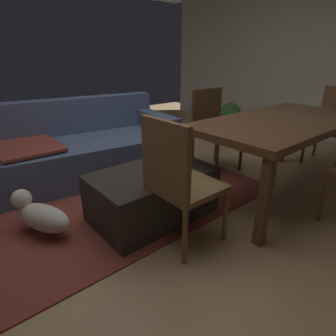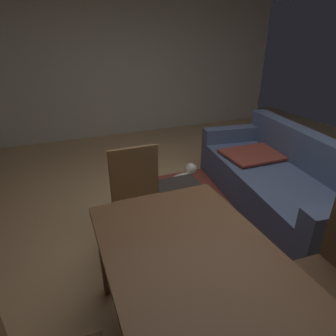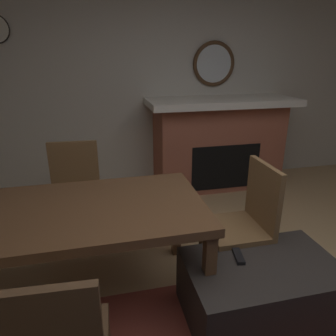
% 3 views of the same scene
% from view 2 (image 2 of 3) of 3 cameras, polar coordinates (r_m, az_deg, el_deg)
% --- Properties ---
extents(floor, '(8.34, 8.34, 0.00)m').
position_cam_2_polar(floor, '(2.97, 9.92, -12.53)').
color(floor, tan).
extents(wall_left, '(0.12, 6.21, 2.50)m').
position_cam_2_polar(wall_left, '(5.61, -8.71, 19.48)').
color(wall_left, beige).
rests_on(wall_left, ground).
extents(area_rug, '(2.60, 2.00, 0.01)m').
position_cam_2_polar(area_rug, '(3.12, 13.48, -10.60)').
color(area_rug, brown).
rests_on(area_rug, ground).
extents(couch, '(2.35, 1.24, 0.82)m').
position_cam_2_polar(couch, '(3.47, 21.55, -2.30)').
color(couch, '#4C5B7F').
rests_on(couch, ground).
extents(ottoman_coffee_table, '(0.98, 0.61, 0.41)m').
position_cam_2_polar(ottoman_coffee_table, '(2.74, 3.17, -10.34)').
color(ottoman_coffee_table, '#2D2826').
rests_on(ottoman_coffee_table, ground).
extents(tv_remote, '(0.08, 0.17, 0.02)m').
position_cam_2_polar(tv_remote, '(2.49, 2.46, -8.36)').
color(tv_remote, black).
rests_on(tv_remote, ottoman_coffee_table).
extents(dining_table, '(1.82, 0.91, 0.74)m').
position_cam_2_polar(dining_table, '(1.50, 9.56, -24.61)').
color(dining_table, brown).
rests_on(dining_table, ground).
extents(dining_chair_west, '(0.44, 0.44, 0.93)m').
position_cam_2_polar(dining_chair_west, '(2.52, -5.96, -5.35)').
color(dining_chair_west, brown).
rests_on(dining_chair_west, ground).
extents(small_dog, '(0.38, 0.53, 0.29)m').
position_cam_2_polar(small_dog, '(3.50, 2.65, -2.50)').
color(small_dog, silver).
rests_on(small_dog, ground).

